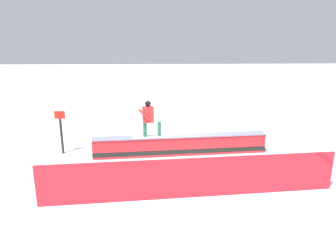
# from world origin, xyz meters

# --- Properties ---
(ground_plane) EXTENTS (120.00, 120.00, 0.00)m
(ground_plane) POSITION_xyz_m (0.00, 0.00, 0.00)
(ground_plane) COLOR white
(grind_box) EXTENTS (6.74, 1.00, 0.78)m
(grind_box) POSITION_xyz_m (0.00, 0.00, 0.35)
(grind_box) COLOR red
(grind_box) RESTS_ON ground_plane
(snowboarder) EXTENTS (1.58, 0.60, 1.39)m
(snowboarder) POSITION_xyz_m (1.21, 0.10, 1.52)
(snowboarder) COLOR silver
(snowboarder) RESTS_ON grind_box
(safety_fence) EXTENTS (8.33, 0.67, 1.16)m
(safety_fence) POSITION_xyz_m (0.00, 3.43, 0.58)
(safety_fence) COLOR red
(safety_fence) RESTS_ON ground_plane
(trail_marker) EXTENTS (0.40, 0.10, 1.71)m
(trail_marker) POSITION_xyz_m (4.65, -0.37, 0.92)
(trail_marker) COLOR #262628
(trail_marker) RESTS_ON ground_plane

